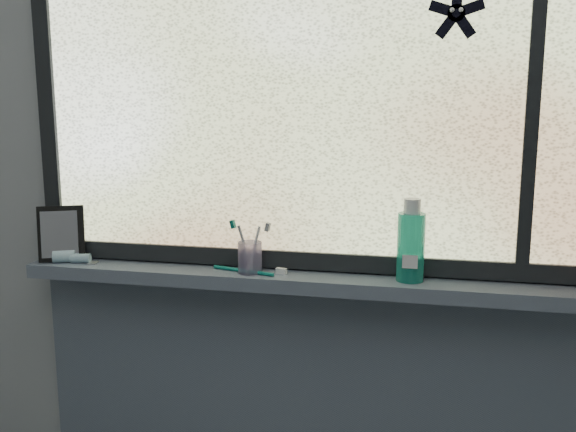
# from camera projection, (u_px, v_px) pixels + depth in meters

# --- Properties ---
(wall_back) EXTENTS (3.00, 0.01, 2.50)m
(wall_back) POSITION_uv_depth(u_px,v_px,m) (303.00, 190.00, 1.83)
(wall_back) COLOR #9EA3A8
(wall_back) RESTS_ON ground
(windowsill) EXTENTS (1.62, 0.14, 0.04)m
(windowsill) POSITION_uv_depth(u_px,v_px,m) (298.00, 281.00, 1.80)
(windowsill) COLOR slate
(windowsill) RESTS_ON wall_back
(window_pane) EXTENTS (1.50, 0.01, 1.00)m
(window_pane) POSITION_uv_depth(u_px,v_px,m) (302.00, 90.00, 1.76)
(window_pane) COLOR silver
(window_pane) RESTS_ON wall_back
(frame_bottom) EXTENTS (1.60, 0.03, 0.05)m
(frame_bottom) POSITION_uv_depth(u_px,v_px,m) (301.00, 260.00, 1.84)
(frame_bottom) COLOR black
(frame_bottom) RESTS_ON windowsill
(frame_left) EXTENTS (0.05, 0.03, 1.10)m
(frame_left) POSITION_uv_depth(u_px,v_px,m) (47.00, 90.00, 1.91)
(frame_left) COLOR black
(frame_left) RESTS_ON wall_back
(frame_mullion) EXTENTS (0.03, 0.03, 1.00)m
(frame_mullion) POSITION_uv_depth(u_px,v_px,m) (534.00, 89.00, 1.63)
(frame_mullion) COLOR black
(frame_mullion) RESTS_ON wall_back
(starfish_sticker) EXTENTS (0.15, 0.02, 0.15)m
(starfish_sticker) POSITION_uv_depth(u_px,v_px,m) (456.00, 13.00, 1.63)
(starfish_sticker) COLOR black
(starfish_sticker) RESTS_ON window_pane
(vanity_mirror) EXTENTS (0.15, 0.12, 0.17)m
(vanity_mirror) POSITION_uv_depth(u_px,v_px,m) (61.00, 234.00, 1.93)
(vanity_mirror) COLOR black
(vanity_mirror) RESTS_ON windowsill
(toothpaste_tube) EXTENTS (0.20, 0.11, 0.04)m
(toothpaste_tube) POSITION_uv_depth(u_px,v_px,m) (70.00, 257.00, 1.92)
(toothpaste_tube) COLOR white
(toothpaste_tube) RESTS_ON windowsill
(toothbrush_cup) EXTENTS (0.08, 0.08, 0.09)m
(toothbrush_cup) POSITION_uv_depth(u_px,v_px,m) (250.00, 257.00, 1.81)
(toothbrush_cup) COLOR #AA99CA
(toothbrush_cup) RESTS_ON windowsill
(toothbrush_lying) EXTENTS (0.24, 0.08, 0.02)m
(toothbrush_lying) POSITION_uv_depth(u_px,v_px,m) (243.00, 270.00, 1.82)
(toothbrush_lying) COLOR #0C6C5F
(toothbrush_lying) RESTS_ON windowsill
(mouthwash_bottle) EXTENTS (0.10, 0.10, 0.19)m
(mouthwash_bottle) POSITION_uv_depth(u_px,v_px,m) (411.00, 240.00, 1.72)
(mouthwash_bottle) COLOR #21AE93
(mouthwash_bottle) RESTS_ON windowsill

